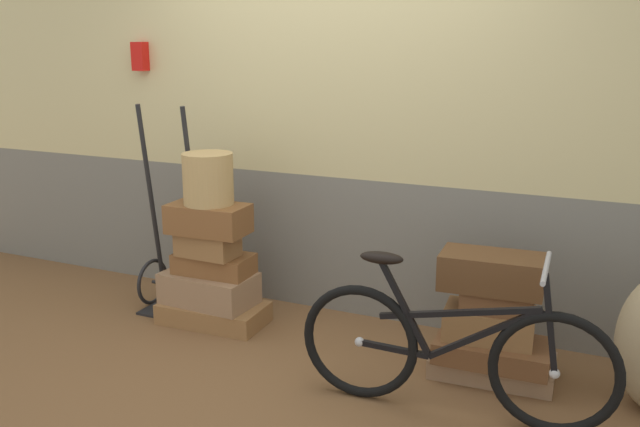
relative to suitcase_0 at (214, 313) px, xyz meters
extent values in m
cube|color=brown|center=(0.63, -0.23, -0.10)|extent=(9.16, 5.20, 0.06)
cube|color=slate|center=(0.63, 0.62, 0.40)|extent=(7.16, 0.20, 0.93)
cube|color=#CCBC84|center=(0.63, 0.62, 1.70)|extent=(7.16, 0.20, 1.68)
cube|color=red|center=(-0.86, 0.48, 1.63)|extent=(0.10, 0.08, 0.20)
cube|color=olive|center=(0.00, 0.00, 0.00)|extent=(0.70, 0.40, 0.13)
cube|color=#937051|center=(-0.03, 0.00, 0.17)|extent=(0.61, 0.38, 0.20)
cube|color=brown|center=(0.00, 0.02, 0.33)|extent=(0.51, 0.29, 0.13)
cube|color=olive|center=(-0.01, -0.02, 0.47)|extent=(0.39, 0.23, 0.15)
cube|color=brown|center=(0.00, -0.02, 0.64)|extent=(0.51, 0.30, 0.19)
cube|color=#937051|center=(1.81, 0.03, -0.01)|extent=(0.68, 0.41, 0.11)
cube|color=brown|center=(1.82, -0.03, 0.10)|extent=(0.62, 0.37, 0.12)
cube|color=olive|center=(1.78, -0.01, 0.25)|extent=(0.50, 0.32, 0.17)
cube|color=brown|center=(1.82, -0.01, 0.39)|extent=(0.40, 0.27, 0.11)
cube|color=brown|center=(1.78, 0.00, 0.54)|extent=(0.56, 0.33, 0.19)
cylinder|color=tan|center=(0.00, 0.00, 0.90)|extent=(0.32, 0.32, 0.32)
torus|color=black|center=(-0.57, 0.11, 0.10)|extent=(0.03, 0.32, 0.32)
torus|color=black|center=(-0.16, 0.11, 0.10)|extent=(0.03, 0.32, 0.32)
cylinder|color=black|center=(-0.37, 0.11, 0.10)|extent=(0.41, 0.02, 0.02)
cylinder|color=black|center=(-0.54, 0.11, 0.72)|extent=(0.03, 0.18, 1.24)
cylinder|color=black|center=(-0.19, 0.11, 0.72)|extent=(0.03, 0.18, 1.24)
cube|color=black|center=(-0.37, 0.00, -0.06)|extent=(0.37, 0.22, 0.02)
torus|color=black|center=(1.22, -0.50, 0.24)|extent=(0.61, 0.09, 0.61)
sphere|color=#B2B2B7|center=(1.22, -0.50, 0.24)|extent=(0.05, 0.05, 0.05)
torus|color=black|center=(2.17, -0.44, 0.24)|extent=(0.61, 0.09, 0.61)
sphere|color=#B2B2B7|center=(2.17, -0.44, 0.24)|extent=(0.05, 0.05, 0.05)
cube|color=black|center=(1.84, -0.46, 0.38)|extent=(0.53, 0.06, 0.34)
cube|color=black|center=(1.46, -0.49, 0.45)|extent=(0.28, 0.04, 0.47)
cube|color=black|center=(1.40, -0.49, 0.23)|extent=(0.36, 0.05, 0.04)
cube|color=black|center=(1.71, -0.47, 0.47)|extent=(0.77, 0.08, 0.17)
cube|color=black|center=(2.13, -0.45, 0.48)|extent=(0.11, 0.03, 0.48)
ellipsoid|color=black|center=(1.33, -0.50, 0.70)|extent=(0.23, 0.10, 0.06)
cylinder|color=#A5A5AD|center=(2.10, -0.45, 0.75)|extent=(0.05, 0.46, 0.02)
camera|label=1|loc=(2.40, -3.54, 1.74)|focal=38.65mm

